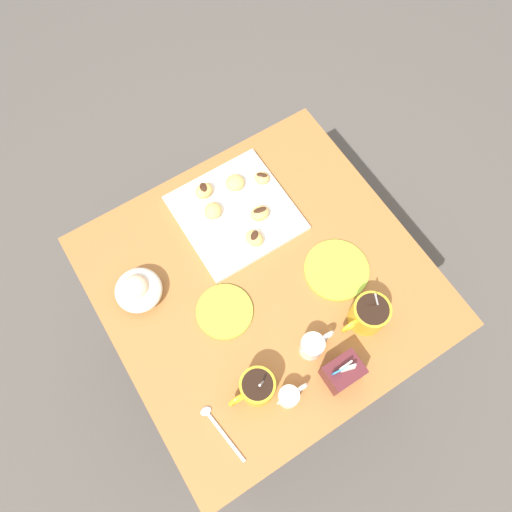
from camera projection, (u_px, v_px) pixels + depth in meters
ground_plane at (261, 339)px, 2.01m from camera, size 8.00×8.00×0.00m
dining_table at (263, 296)px, 1.46m from camera, size 0.85×0.83×0.74m
pastry_plate_square at (235, 213)px, 1.39m from camera, size 0.31×0.31×0.02m
coffee_mug_mustard_left at (369, 314)px, 1.23m from camera, size 0.13×0.10×0.14m
coffee_mug_mustard_right at (257, 387)px, 1.17m from camera, size 0.13×0.09×0.14m
cream_pitcher_white at (314, 345)px, 1.21m from camera, size 0.10×0.06×0.07m
sugar_caddy at (343, 372)px, 1.19m from camera, size 0.09×0.07×0.11m
ice_cream_bowl at (138, 289)px, 1.27m from camera, size 0.13×0.13×0.09m
chocolate_sauce_pitcher at (289, 396)px, 1.17m from camera, size 0.09×0.05×0.06m
saucer_lime_left at (225, 311)px, 1.28m from camera, size 0.15×0.15×0.01m
saucer_lime_right at (337, 270)px, 1.33m from camera, size 0.18×0.18×0.01m
loose_spoon_near_saucer at (218, 427)px, 1.17m from camera, size 0.04×0.16×0.01m
beignet_0 at (254, 238)px, 1.33m from camera, size 0.06×0.06×0.04m
chocolate_drizzle_0 at (254, 235)px, 1.31m from camera, size 0.04×0.03×0.00m
beignet_1 at (260, 213)px, 1.36m from camera, size 0.06×0.05×0.04m
chocolate_drizzle_1 at (260, 210)px, 1.34m from camera, size 0.04×0.02×0.00m
beignet_2 at (213, 211)px, 1.36m from camera, size 0.07×0.07×0.04m
beignet_3 at (262, 178)px, 1.40m from camera, size 0.06×0.06×0.03m
chocolate_drizzle_3 at (262, 175)px, 1.39m from camera, size 0.03×0.03×0.00m
beignet_4 at (235, 183)px, 1.40m from camera, size 0.06×0.06×0.04m
beignet_5 at (204, 191)px, 1.38m from camera, size 0.06×0.06×0.04m
chocolate_drizzle_5 at (203, 187)px, 1.36m from camera, size 0.03×0.03×0.00m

